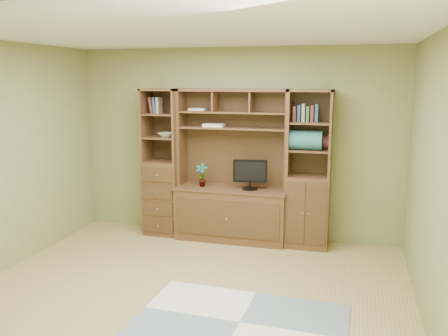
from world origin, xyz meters
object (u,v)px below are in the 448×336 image
(right_tower, at_px, (309,170))
(monitor, at_px, (250,169))
(center_hutch, at_px, (231,166))
(left_tower, at_px, (163,162))

(right_tower, bearing_deg, monitor, -174.37)
(monitor, bearing_deg, center_hutch, 164.30)
(left_tower, distance_m, right_tower, 2.02)
(left_tower, xyz_separation_m, right_tower, (2.02, 0.00, 0.00))
(center_hutch, relative_size, monitor, 3.72)
(center_hutch, height_order, right_tower, same)
(monitor, bearing_deg, right_tower, -2.52)
(right_tower, bearing_deg, center_hutch, -177.77)
(center_hutch, distance_m, right_tower, 1.03)
(center_hutch, bearing_deg, right_tower, 2.23)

